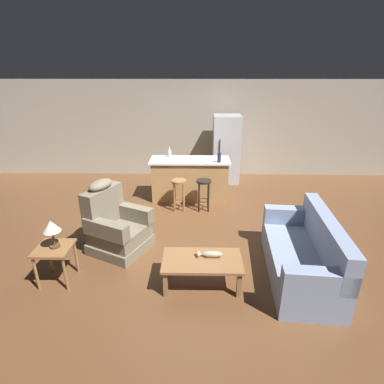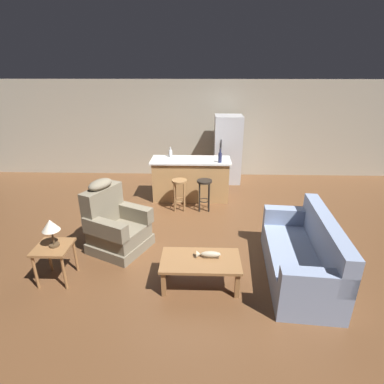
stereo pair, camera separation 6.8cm
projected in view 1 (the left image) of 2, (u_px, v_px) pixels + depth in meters
name	position (u px, v px, depth m)	size (l,w,h in m)	color
ground_plane	(188.00, 225.00, 5.88)	(12.00, 12.00, 0.00)	brown
back_wall	(191.00, 129.00, 8.27)	(12.00, 0.05, 2.60)	#A89E89
coffee_table	(202.00, 263.00, 4.14)	(1.10, 0.60, 0.42)	olive
fish_figurine	(210.00, 254.00, 4.16)	(0.34, 0.10, 0.10)	#4C3823
couch	(304.00, 255.00, 4.35)	(0.99, 1.96, 0.94)	#8493B2
recliner_near_lamp	(115.00, 226.00, 4.99)	(1.12, 1.12, 1.20)	#756B56
end_table	(55.00, 253.00, 4.18)	(0.48, 0.48, 0.56)	olive
table_lamp	(51.00, 227.00, 4.03)	(0.24, 0.24, 0.41)	#4C3823
kitchen_island	(190.00, 179.00, 6.95)	(1.80, 0.70, 0.95)	#AD7F4C
bar_stool_left	(179.00, 189.00, 6.37)	(0.32, 0.32, 0.68)	olive
bar_stool_right	(204.00, 189.00, 6.36)	(0.32, 0.32, 0.68)	black
refrigerator	(226.00, 149.00, 7.89)	(0.70, 0.69, 1.76)	#B7B7BC
bottle_tall_green	(170.00, 153.00, 6.93)	(0.08, 0.08, 0.23)	silver
bottle_short_amber	(219.00, 157.00, 6.51)	(0.08, 0.08, 0.31)	#23284C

